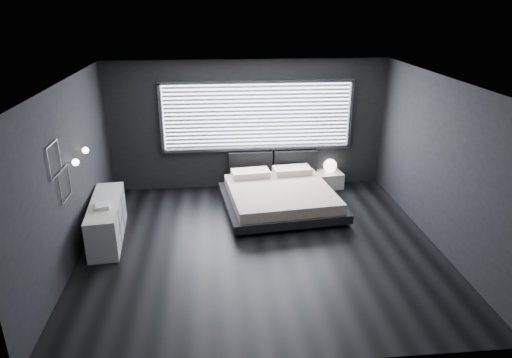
{
  "coord_description": "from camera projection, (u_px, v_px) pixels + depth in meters",
  "views": [
    {
      "loc": [
        -0.71,
        -6.83,
        3.95
      ],
      "look_at": [
        0.0,
        0.85,
        0.9
      ],
      "focal_mm": 32.0,
      "sensor_mm": 36.0,
      "label": 1
    }
  ],
  "objects": [
    {
      "name": "window",
      "position": [
        257.0,
        116.0,
        9.76
      ],
      "size": [
        4.14,
        0.09,
        1.52
      ],
      "color": "white",
      "rests_on": "ground"
    },
    {
      "name": "headboard",
      "position": [
        273.0,
        162.0,
        10.12
      ],
      "size": [
        1.96,
        0.16,
        0.52
      ],
      "color": "black",
      "rests_on": "ground"
    },
    {
      "name": "wall_art_upper",
      "position": [
        54.0,
        160.0,
        6.39
      ],
      "size": [
        0.01,
        0.48,
        0.48
      ],
      "color": "#47474C",
      "rests_on": "ground"
    },
    {
      "name": "sconce_far",
      "position": [
        85.0,
        150.0,
        7.6
      ],
      "size": [
        0.18,
        0.11,
        0.11
      ],
      "color": "silver",
      "rests_on": "ground"
    },
    {
      "name": "book_stack",
      "position": [
        102.0,
        206.0,
        7.61
      ],
      "size": [
        0.31,
        0.37,
        0.07
      ],
      "color": "silver",
      "rests_on": "dresser"
    },
    {
      "name": "room",
      "position": [
        261.0,
        169.0,
        7.32
      ],
      "size": [
        6.04,
        6.0,
        2.8
      ],
      "color": "black",
      "rests_on": "ground"
    },
    {
      "name": "wall_art_lower",
      "position": [
        65.0,
        184.0,
        6.79
      ],
      "size": [
        0.01,
        0.48,
        0.48
      ],
      "color": "#47474C",
      "rests_on": "ground"
    },
    {
      "name": "bed",
      "position": [
        280.0,
        196.0,
        9.15
      ],
      "size": [
        2.45,
        2.36,
        0.58
      ],
      "color": "black",
      "rests_on": "ground"
    },
    {
      "name": "sconce_near",
      "position": [
        75.0,
        162.0,
        7.05
      ],
      "size": [
        0.18,
        0.11,
        0.11
      ],
      "color": "silver",
      "rests_on": "ground"
    },
    {
      "name": "orb_lamp",
      "position": [
        330.0,
        166.0,
        10.15
      ],
      "size": [
        0.3,
        0.3,
        0.3
      ],
      "primitive_type": "sphere",
      "color": "white",
      "rests_on": "nightstand"
    },
    {
      "name": "dresser",
      "position": [
        107.0,
        220.0,
        7.97
      ],
      "size": [
        0.66,
        1.8,
        0.7
      ],
      "color": "silver",
      "rests_on": "ground"
    },
    {
      "name": "nightstand",
      "position": [
        328.0,
        179.0,
        10.24
      ],
      "size": [
        0.65,
        0.56,
        0.35
      ],
      "primitive_type": "cube",
      "rotation": [
        0.0,
        0.0,
        0.12
      ],
      "color": "silver",
      "rests_on": "ground"
    }
  ]
}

